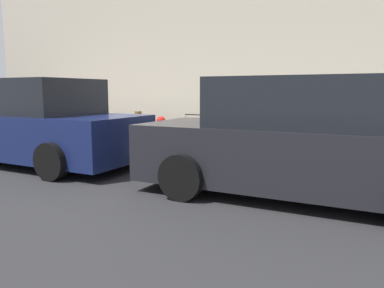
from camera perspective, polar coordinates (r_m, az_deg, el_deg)
ground_plane at (r=8.61m, az=-10.33°, el=-1.90°), size 40.00×40.00×0.00m
sidewalk_curb at (r=10.65m, az=-2.08°, el=0.52°), size 18.00×5.00×0.14m
suitcase_red_0 at (r=7.60m, az=16.97°, el=-0.34°), size 0.38×0.26×0.76m
suitcase_maroon_1 at (r=7.64m, az=13.55°, el=-0.14°), size 0.41×0.24×0.83m
suitcase_silver_2 at (r=7.80m, az=10.13°, el=0.44°), size 0.46×0.26×0.89m
suitcase_black_3 at (r=7.95m, az=6.57°, el=0.40°), size 0.45×0.22×0.81m
suitcase_navy_4 at (r=8.13m, az=3.17°, el=1.02°), size 0.48×0.26×0.98m
suitcase_olive_5 at (r=8.47m, az=0.16°, el=0.93°), size 0.50×0.24×0.83m
fire_hydrant at (r=8.82m, az=-4.75°, el=1.92°), size 0.39×0.21×0.75m
bollard_post at (r=9.00m, az=-8.20°, el=2.26°), size 0.17×0.17×0.86m
parked_car_charcoal_0 at (r=5.36m, az=16.57°, el=0.25°), size 4.61×2.03×1.66m
parked_car_navy_1 at (r=8.20m, az=-22.71°, el=2.71°), size 4.59×2.05×1.71m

